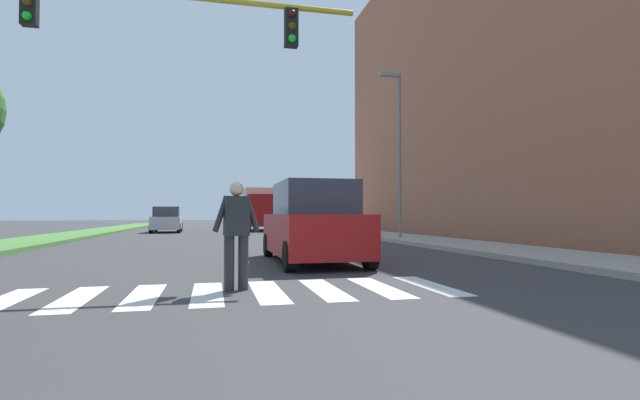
{
  "coord_description": "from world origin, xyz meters",
  "views": [
    {
      "loc": [
        -0.4,
        1.21,
        1.19
      ],
      "look_at": [
        4.1,
        20.65,
        1.79
      ],
      "focal_mm": 26.33,
      "sensor_mm": 36.0,
      "label": 1
    }
  ],
  "objects_px": {
    "traffic_light_gantry": "(27,43)",
    "pedestrian_performer": "(236,230)",
    "truck_box_delivery": "(260,208)",
    "street_lamp_right": "(398,139)",
    "sedan_midblock": "(167,220)",
    "suv_crossing": "(313,225)"
  },
  "relations": [
    {
      "from": "traffic_light_gantry",
      "to": "pedestrian_performer",
      "type": "relative_size",
      "value": 5.37
    },
    {
      "from": "truck_box_delivery",
      "to": "street_lamp_right",
      "type": "bearing_deg",
      "value": -72.47
    },
    {
      "from": "traffic_light_gantry",
      "to": "street_lamp_right",
      "type": "xyz_separation_m",
      "value": [
        11.59,
        10.28,
        0.23
      ]
    },
    {
      "from": "sedan_midblock",
      "to": "truck_box_delivery",
      "type": "distance_m",
      "value": 6.93
    },
    {
      "from": "suv_crossing",
      "to": "pedestrian_performer",
      "type": "bearing_deg",
      "value": -117.95
    },
    {
      "from": "street_lamp_right",
      "to": "sedan_midblock",
      "type": "xyz_separation_m",
      "value": [
        -11.11,
        12.38,
        -3.82
      ]
    },
    {
      "from": "street_lamp_right",
      "to": "suv_crossing",
      "type": "height_order",
      "value": "street_lamp_right"
    },
    {
      "from": "traffic_light_gantry",
      "to": "suv_crossing",
      "type": "bearing_deg",
      "value": 16.27
    },
    {
      "from": "traffic_light_gantry",
      "to": "truck_box_delivery",
      "type": "relative_size",
      "value": 1.46
    },
    {
      "from": "traffic_light_gantry",
      "to": "suv_crossing",
      "type": "xyz_separation_m",
      "value": [
        5.79,
        1.69,
        -3.44
      ]
    },
    {
      "from": "suv_crossing",
      "to": "traffic_light_gantry",
      "type": "bearing_deg",
      "value": -163.73
    },
    {
      "from": "traffic_light_gantry",
      "to": "sedan_midblock",
      "type": "height_order",
      "value": "traffic_light_gantry"
    },
    {
      "from": "sedan_midblock",
      "to": "truck_box_delivery",
      "type": "height_order",
      "value": "truck_box_delivery"
    },
    {
      "from": "pedestrian_performer",
      "to": "sedan_midblock",
      "type": "xyz_separation_m",
      "value": [
        -3.25,
        24.83,
        -0.16
      ]
    },
    {
      "from": "street_lamp_right",
      "to": "truck_box_delivery",
      "type": "bearing_deg",
      "value": 107.53
    },
    {
      "from": "street_lamp_right",
      "to": "sedan_midblock",
      "type": "bearing_deg",
      "value": 131.9
    },
    {
      "from": "traffic_light_gantry",
      "to": "truck_box_delivery",
      "type": "height_order",
      "value": "traffic_light_gantry"
    },
    {
      "from": "suv_crossing",
      "to": "truck_box_delivery",
      "type": "distance_m",
      "value": 23.55
    },
    {
      "from": "street_lamp_right",
      "to": "suv_crossing",
      "type": "distance_m",
      "value": 10.99
    },
    {
      "from": "pedestrian_performer",
      "to": "sedan_midblock",
      "type": "bearing_deg",
      "value": 97.47
    },
    {
      "from": "suv_crossing",
      "to": "sedan_midblock",
      "type": "height_order",
      "value": "suv_crossing"
    },
    {
      "from": "sedan_midblock",
      "to": "truck_box_delivery",
      "type": "bearing_deg",
      "value": 21.76
    }
  ]
}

